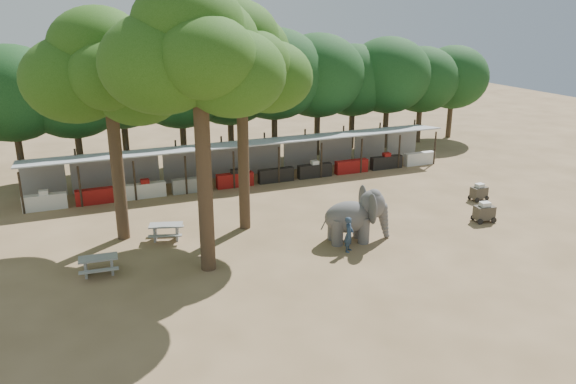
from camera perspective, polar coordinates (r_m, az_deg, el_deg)
name	(u,v)px	position (r m, az deg, el deg)	size (l,w,h in m)	color
ground	(351,264)	(25.37, 6.46, -7.31)	(100.00, 100.00, 0.00)	brown
vendor_stalls	(251,163)	(36.92, -3.80, 2.95)	(28.00, 2.99, 2.80)	#9B9DA2
yard_tree_left	(104,70)	(27.35, -18.18, 11.71)	(7.10, 6.90, 11.02)	#332316
yard_tree_center	(194,53)	(22.79, -9.56, 13.76)	(7.10, 6.90, 12.04)	#332316
yard_tree_back	(237,59)	(27.48, -5.21, 13.26)	(7.10, 6.90, 11.36)	#332316
backdrop_trees	(226,87)	(40.90, -6.30, 10.57)	(46.46, 5.95, 8.33)	#332316
elephant	(357,216)	(27.42, 7.00, -2.39)	(3.47, 2.58, 2.59)	#494646
handler	(349,234)	(26.32, 6.21, -4.30)	(0.61, 0.41, 1.70)	#26384C
picnic_table_near	(99,263)	(25.42, -18.69, -6.86)	(1.70, 1.56, 0.80)	gray
picnic_table_far	(166,230)	(28.20, -12.28, -3.77)	(1.95, 1.85, 0.80)	gray
cart_front	(484,212)	(31.63, 19.31, -1.93)	(1.22, 0.89, 1.10)	#373027
cart_back	(479,192)	(35.08, 18.83, 0.00)	(1.08, 0.75, 1.02)	#373027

